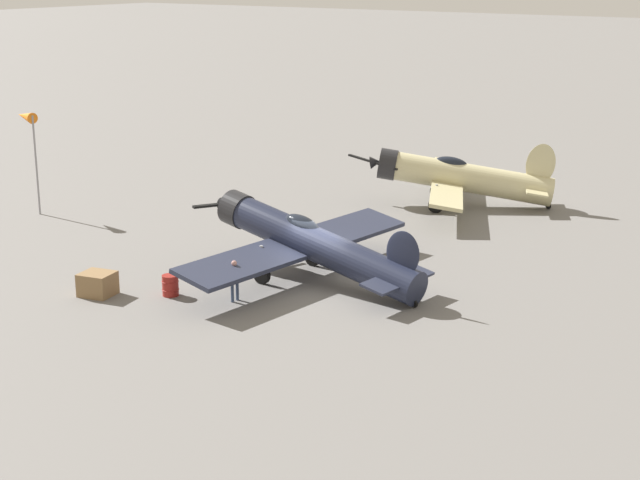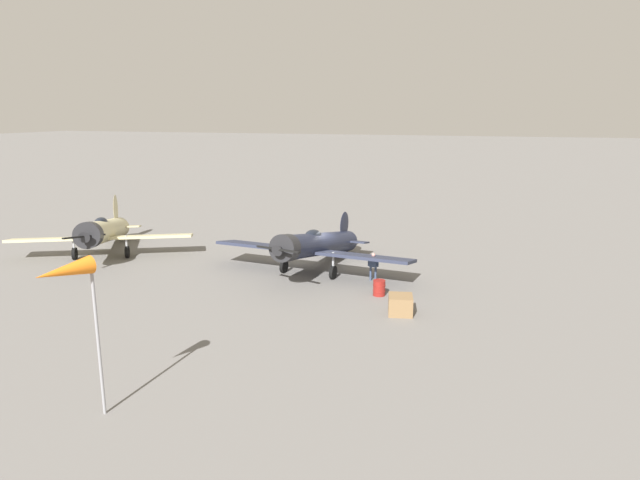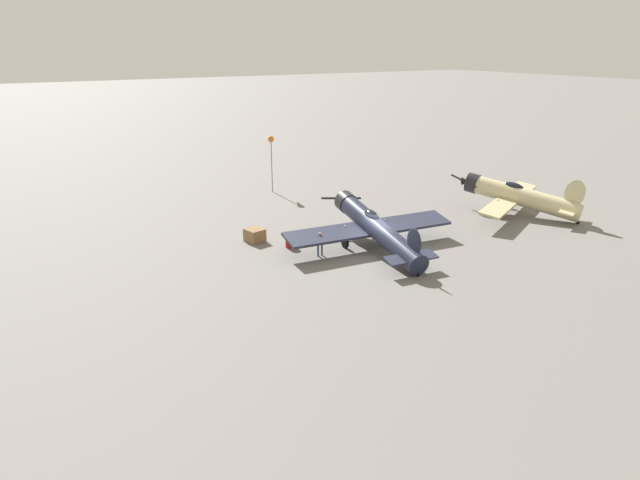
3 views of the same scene
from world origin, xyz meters
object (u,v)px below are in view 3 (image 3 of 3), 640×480
at_px(airplane_mid_apron, 517,196).
at_px(fuel_drum, 290,241).
at_px(airplane_foreground, 375,227).
at_px(windsock_mast, 270,140).
at_px(ground_crew_mechanic, 320,242).
at_px(equipment_crate, 255,235).

distance_m(airplane_mid_apron, fuel_drum, 19.64).
xyz_separation_m(airplane_foreground, windsock_mast, (1.45, 18.46, 3.15)).
bearing_deg(ground_crew_mechanic, airplane_foreground, 78.03).
height_order(airplane_mid_apron, ground_crew_mechanic, airplane_mid_apron).
relative_size(airplane_foreground, fuel_drum, 14.88).
relative_size(ground_crew_mechanic, equipment_crate, 1.12).
distance_m(fuel_drum, windsock_mast, 16.80).
height_order(airplane_foreground, equipment_crate, airplane_foreground).
xyz_separation_m(airplane_foreground, fuel_drum, (-4.61, 3.40, -1.18)).
bearing_deg(airplane_foreground, equipment_crate, 52.60).
relative_size(fuel_drum, windsock_mast, 0.16).
relative_size(airplane_foreground, equipment_crate, 8.50).
distance_m(ground_crew_mechanic, fuel_drum, 2.70).
height_order(airplane_foreground, ground_crew_mechanic, airplane_foreground).
distance_m(airplane_mid_apron, ground_crew_mechanic, 18.54).
bearing_deg(windsock_mast, airplane_mid_apron, -53.05).
distance_m(airplane_foreground, windsock_mast, 18.78).
height_order(airplane_foreground, fuel_drum, airplane_foreground).
xyz_separation_m(airplane_mid_apron, ground_crew_mechanic, (-18.53, 0.23, -0.60)).
height_order(ground_crew_mechanic, equipment_crate, ground_crew_mechanic).
bearing_deg(ground_crew_mechanic, windsock_mast, 165.57).
bearing_deg(airplane_foreground, airplane_mid_apron, -81.49).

